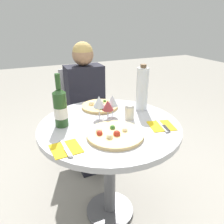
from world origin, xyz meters
TOP-DOWN VIEW (x-y plane):
  - ground_plane at (0.00, 0.00)m, footprint 12.00×12.00m
  - dining_table at (0.00, 0.00)m, footprint 0.92×0.92m
  - chair_behind_diner at (0.07, 0.85)m, footprint 0.40×0.40m
  - seated_diner at (0.07, 0.70)m, footprint 0.35×0.43m
  - pizza_large at (-0.04, -0.16)m, footprint 0.33×0.33m
  - pizza_small_far at (0.04, 0.28)m, footprint 0.28×0.28m
  - wine_bottle at (-0.29, 0.10)m, footprint 0.08×0.08m
  - tall_carafe at (0.32, 0.13)m, footprint 0.09×0.09m
  - sugar_shaker at (0.15, 0.01)m, footprint 0.06×0.06m
  - wine_glass_back_right at (0.07, 0.11)m, footprint 0.08×0.08m
  - wine_glass_center at (0.02, 0.07)m, footprint 0.08×0.08m
  - wine_glass_back_left at (-0.03, 0.11)m, footprint 0.08×0.08m
  - place_setting_left at (-0.33, -0.18)m, footprint 0.16×0.19m
  - place_setting_right at (0.29, -0.17)m, footprint 0.18×0.19m

SIDE VIEW (x-z plane):
  - ground_plane at x=0.00m, z-range 0.00..0.00m
  - chair_behind_diner at x=0.07m, z-range -0.01..0.93m
  - seated_diner at x=0.07m, z-range -0.05..1.16m
  - dining_table at x=0.00m, z-range 0.26..1.03m
  - place_setting_left at x=-0.33m, z-range 0.77..0.78m
  - place_setting_right at x=0.29m, z-range 0.77..0.78m
  - pizza_large at x=-0.04m, z-range 0.76..0.80m
  - pizza_small_far at x=0.04m, z-range 0.76..0.81m
  - sugar_shaker at x=0.15m, z-range 0.77..0.87m
  - wine_glass_center at x=0.02m, z-range 0.80..0.93m
  - wine_glass_back_right at x=0.07m, z-range 0.80..0.96m
  - wine_glass_back_left at x=-0.03m, z-range 0.81..0.97m
  - wine_bottle at x=-0.29m, z-range 0.72..1.06m
  - tall_carafe at x=0.32m, z-range 0.76..1.10m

